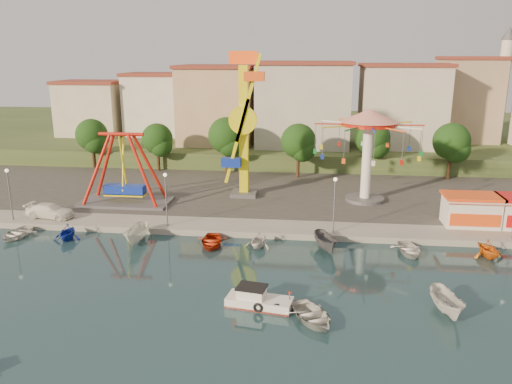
# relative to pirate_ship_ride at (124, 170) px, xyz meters

# --- Properties ---
(ground) EXTENTS (200.00, 200.00, 0.00)m
(ground) POSITION_rel_pirate_ship_ride_xyz_m (14.80, -19.93, -4.39)
(ground) COLOR #143038
(ground) RESTS_ON ground
(quay_deck) EXTENTS (200.00, 100.00, 0.60)m
(quay_deck) POSITION_rel_pirate_ship_ride_xyz_m (14.80, 42.07, -4.09)
(quay_deck) COLOR #9E998E
(quay_deck) RESTS_ON ground
(asphalt_pad) EXTENTS (90.00, 28.00, 0.01)m
(asphalt_pad) POSITION_rel_pirate_ship_ride_xyz_m (14.80, 10.07, -3.79)
(asphalt_pad) COLOR #4C4944
(asphalt_pad) RESTS_ON quay_deck
(hill_terrace) EXTENTS (200.00, 60.00, 3.00)m
(hill_terrace) POSITION_rel_pirate_ship_ride_xyz_m (14.80, 47.07, -2.89)
(hill_terrace) COLOR #384C26
(hill_terrace) RESTS_ON ground
(pirate_ship_ride) EXTENTS (10.00, 5.00, 8.00)m
(pirate_ship_ride) POSITION_rel_pirate_ship_ride_xyz_m (0.00, 0.00, 0.00)
(pirate_ship_ride) COLOR #59595E
(pirate_ship_ride) RESTS_ON quay_deck
(kamikaze_tower) EXTENTS (4.03, 3.10, 16.50)m
(kamikaze_tower) POSITION_rel_pirate_ship_ride_xyz_m (12.93, 4.41, 4.20)
(kamikaze_tower) COLOR #59595E
(kamikaze_tower) RESTS_ON quay_deck
(wave_swinger) EXTENTS (11.60, 11.60, 10.40)m
(wave_swinger) POSITION_rel_pirate_ship_ride_xyz_m (26.74, 4.02, 3.80)
(wave_swinger) COLOR #59595E
(wave_swinger) RESTS_ON quay_deck
(booth_left) EXTENTS (5.40, 3.78, 3.08)m
(booth_left) POSITION_rel_pirate_ship_ride_xyz_m (36.11, -3.44, -2.23)
(booth_left) COLOR white
(booth_left) RESTS_ON quay_deck
(lamp_post_0) EXTENTS (0.14, 0.14, 5.00)m
(lamp_post_0) POSITION_rel_pirate_ship_ride_xyz_m (-9.20, -6.93, -1.29)
(lamp_post_0) COLOR #59595E
(lamp_post_0) RESTS_ON quay_deck
(lamp_post_1) EXTENTS (0.14, 0.14, 5.00)m
(lamp_post_1) POSITION_rel_pirate_ship_ride_xyz_m (6.80, -6.93, -1.29)
(lamp_post_1) COLOR #59595E
(lamp_post_1) RESTS_ON quay_deck
(lamp_post_2) EXTENTS (0.14, 0.14, 5.00)m
(lamp_post_2) POSITION_rel_pirate_ship_ride_xyz_m (22.80, -6.93, -1.29)
(lamp_post_2) COLOR #59595E
(lamp_post_2) RESTS_ON quay_deck
(tree_0) EXTENTS (4.60, 4.60, 7.19)m
(tree_0) POSITION_rel_pirate_ship_ride_xyz_m (-11.20, 17.05, 1.08)
(tree_0) COLOR #382314
(tree_0) RESTS_ON quay_deck
(tree_1) EXTENTS (4.35, 4.35, 6.80)m
(tree_1) POSITION_rel_pirate_ship_ride_xyz_m (-1.20, 16.31, 0.81)
(tree_1) COLOR #382314
(tree_1) RESTS_ON quay_deck
(tree_2) EXTENTS (5.02, 5.02, 7.85)m
(tree_2) POSITION_rel_pirate_ship_ride_xyz_m (8.80, 15.88, 1.52)
(tree_2) COLOR #382314
(tree_2) RESTS_ON quay_deck
(tree_3) EXTENTS (4.68, 4.68, 7.32)m
(tree_3) POSITION_rel_pirate_ship_ride_xyz_m (18.80, 14.43, 1.16)
(tree_3) COLOR #382314
(tree_3) RESTS_ON quay_deck
(tree_4) EXTENTS (4.86, 4.86, 7.60)m
(tree_4) POSITION_rel_pirate_ship_ride_xyz_m (28.80, 17.42, 1.35)
(tree_4) COLOR #382314
(tree_4) RESTS_ON quay_deck
(tree_5) EXTENTS (4.83, 4.83, 7.54)m
(tree_5) POSITION_rel_pirate_ship_ride_xyz_m (38.80, 15.61, 1.31)
(tree_5) COLOR #382314
(tree_5) RESTS_ON quay_deck
(building_0) EXTENTS (9.26, 9.53, 11.87)m
(building_0) POSITION_rel_pirate_ship_ride_xyz_m (-18.57, 26.14, 4.54)
(building_0) COLOR beige
(building_0) RESTS_ON hill_terrace
(building_1) EXTENTS (12.33, 9.01, 8.63)m
(building_1) POSITION_rel_pirate_ship_ride_xyz_m (-6.53, 31.45, 2.92)
(building_1) COLOR silver
(building_1) RESTS_ON hill_terrace
(building_2) EXTENTS (11.95, 9.28, 11.23)m
(building_2) POSITION_rel_pirate_ship_ride_xyz_m (6.62, 32.03, 4.22)
(building_2) COLOR tan
(building_2) RESTS_ON hill_terrace
(building_3) EXTENTS (12.59, 10.50, 9.20)m
(building_3) POSITION_rel_pirate_ship_ride_xyz_m (20.41, 28.87, 3.20)
(building_3) COLOR beige
(building_3) RESTS_ON hill_terrace
(building_4) EXTENTS (10.75, 9.23, 9.24)m
(building_4) POSITION_rel_pirate_ship_ride_xyz_m (33.87, 32.27, 3.22)
(building_4) COLOR beige
(building_4) RESTS_ON hill_terrace
(building_5) EXTENTS (12.77, 10.96, 11.21)m
(building_5) POSITION_rel_pirate_ship_ride_xyz_m (47.17, 30.40, 4.21)
(building_5) COLOR tan
(building_5) RESTS_ON hill_terrace
(minaret) EXTENTS (2.80, 2.80, 18.00)m
(minaret) POSITION_rel_pirate_ship_ride_xyz_m (50.80, 34.07, 8.15)
(minaret) COLOR silver
(minaret) RESTS_ON hill_terrace
(cabin_motorboat) EXTENTS (4.71, 2.43, 1.58)m
(cabin_motorboat) POSITION_rel_pirate_ship_ride_xyz_m (17.18, -20.92, -3.97)
(cabin_motorboat) COLOR white
(cabin_motorboat) RESTS_ON ground
(rowboat_a) EXTENTS (4.57, 5.02, 0.85)m
(rowboat_a) POSITION_rel_pirate_ship_ride_xyz_m (20.90, -22.49, -3.97)
(rowboat_a) COLOR silver
(rowboat_a) RESTS_ON ground
(skiff) EXTENTS (2.13, 4.18, 1.54)m
(skiff) POSITION_rel_pirate_ship_ride_xyz_m (29.78, -20.53, -3.62)
(skiff) COLOR silver
(skiff) RESTS_ON ground
(van) EXTENTS (5.09, 2.45, 1.43)m
(van) POSITION_rel_pirate_ship_ride_xyz_m (-5.83, -5.78, -3.08)
(van) COLOR white
(van) RESTS_ON quay_deck
(moored_boat_0) EXTENTS (3.13, 4.10, 0.79)m
(moored_boat_0) POSITION_rel_pirate_ship_ride_xyz_m (-7.01, -10.13, -4.00)
(moored_boat_0) COLOR silver
(moored_boat_0) RESTS_ON ground
(moored_boat_1) EXTENTS (2.68, 3.04, 1.52)m
(moored_boat_1) POSITION_rel_pirate_ship_ride_xyz_m (-1.87, -10.13, -3.64)
(moored_boat_1) COLOR #12269E
(moored_boat_1) RESTS_ON ground
(moored_boat_2) EXTENTS (1.87, 4.28, 1.61)m
(moored_boat_2) POSITION_rel_pirate_ship_ride_xyz_m (4.85, -10.13, -3.59)
(moored_boat_2) COLOR silver
(moored_boat_2) RESTS_ON ground
(moored_boat_3) EXTENTS (3.20, 4.20, 0.82)m
(moored_boat_3) POSITION_rel_pirate_ship_ride_xyz_m (11.78, -10.13, -3.99)
(moored_boat_3) COLOR red
(moored_boat_3) RESTS_ON ground
(moored_boat_4) EXTENTS (3.10, 3.34, 1.45)m
(moored_boat_4) POSITION_rel_pirate_ship_ride_xyz_m (16.09, -10.13, -3.67)
(moored_boat_4) COLOR silver
(moored_boat_4) RESTS_ON ground
(moored_boat_5) EXTENTS (2.64, 4.24, 1.53)m
(moored_boat_5) POSITION_rel_pirate_ship_ride_xyz_m (22.03, -10.13, -3.63)
(moored_boat_5) COLOR #525156
(moored_boat_5) RESTS_ON ground
(moored_boat_6) EXTENTS (3.05, 4.00, 0.77)m
(moored_boat_6) POSITION_rel_pirate_ship_ride_xyz_m (29.22, -10.13, -4.01)
(moored_boat_6) COLOR silver
(moored_boat_6) RESTS_ON ground
(moored_boat_7) EXTENTS (3.31, 3.59, 1.57)m
(moored_boat_7) POSITION_rel_pirate_ship_ride_xyz_m (35.75, -10.13, -3.61)
(moored_boat_7) COLOR orange
(moored_boat_7) RESTS_ON ground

